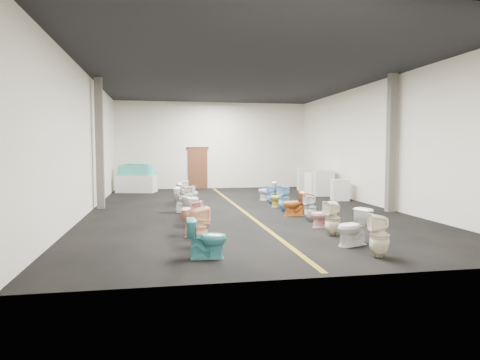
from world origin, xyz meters
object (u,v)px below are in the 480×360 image
(appliance_crate_d, at_px, (306,179))
(appliance_crate_c, at_px, (316,183))
(toilet_left_5, at_px, (187,205))
(toilet_right_2, at_px, (333,218))
(toilet_right_6, at_px, (284,198))
(toilet_right_1, at_px, (353,227))
(toilet_right_4, at_px, (310,208))
(toilet_left_9, at_px, (183,191))
(toilet_right_0, at_px, (380,236))
(toilet_left_2, at_px, (197,222))
(toilet_right_5, at_px, (295,204))
(toilet_right_8, at_px, (271,194))
(toilet_right_3, at_px, (323,215))
(toilet_left_1, at_px, (199,227))
(toilet_left_6, at_px, (186,200))
(appliance_crate_b, at_px, (324,183))
(appliance_crate_a, at_px, (340,190))
(display_table, at_px, (137,184))
(toilet_left_0, at_px, (207,238))
(toilet_left_7, at_px, (189,197))
(toilet_left_8, at_px, (187,193))
(toilet_right_9, at_px, (267,191))
(toilet_left_3, at_px, (196,215))
(toilet_left_4, at_px, (196,209))
(bathtub, at_px, (136,170))
(toilet_right_7, at_px, (280,198))

(appliance_crate_d, bearing_deg, appliance_crate_c, -90.00)
(toilet_left_5, bearing_deg, toilet_right_2, -125.52)
(toilet_right_2, xyz_separation_m, toilet_right_6, (0.00, 4.10, 0.02))
(toilet_right_1, relative_size, toilet_right_6, 0.92)
(appliance_crate_d, relative_size, toilet_right_4, 1.46)
(appliance_crate_d, bearing_deg, toilet_right_4, -108.32)
(toilet_left_9, xyz_separation_m, toilet_right_0, (3.26, -9.60, 0.01))
(toilet_left_2, xyz_separation_m, toilet_right_2, (3.20, -0.44, 0.07))
(toilet_right_5, xyz_separation_m, toilet_right_8, (0.03, 3.06, -0.03))
(toilet_right_0, bearing_deg, toilet_right_3, -170.76)
(toilet_left_1, bearing_deg, toilet_right_8, -45.80)
(toilet_left_6, distance_m, toilet_right_5, 3.52)
(appliance_crate_b, bearing_deg, appliance_crate_c, 90.00)
(toilet_right_1, distance_m, toilet_right_2, 1.08)
(toilet_right_1, bearing_deg, appliance_crate_c, 143.94)
(toilet_left_5, relative_size, toilet_right_8, 1.04)
(appliance_crate_a, height_order, toilet_right_1, appliance_crate_a)
(display_table, bearing_deg, toilet_left_0, -81.16)
(appliance_crate_b, height_order, toilet_right_3, appliance_crate_b)
(toilet_left_7, relative_size, toilet_right_0, 0.95)
(toilet_left_7, bearing_deg, toilet_left_1, -159.86)
(display_table, xyz_separation_m, appliance_crate_c, (8.24, -2.08, 0.07))
(toilet_right_4, bearing_deg, toilet_left_8, -144.30)
(toilet_right_8, xyz_separation_m, toilet_right_9, (0.12, 1.01, 0.03))
(toilet_right_0, bearing_deg, appliance_crate_a, 172.03)
(toilet_left_7, bearing_deg, toilet_left_6, -166.43)
(toilet_left_5, bearing_deg, appliance_crate_b, -40.76)
(toilet_left_3, distance_m, toilet_left_9, 6.05)
(toilet_left_4, distance_m, toilet_left_8, 4.00)
(bathtub, xyz_separation_m, toilet_left_9, (2.01, -3.87, -0.66))
(toilet_left_5, xyz_separation_m, toilet_right_1, (3.26, -4.59, 0.03))
(toilet_left_1, xyz_separation_m, toilet_left_2, (0.05, 1.09, -0.09))
(display_table, height_order, toilet_right_0, toilet_right_0)
(toilet_left_5, xyz_separation_m, toilet_right_8, (3.32, 2.64, -0.02))
(toilet_right_7, bearing_deg, toilet_left_0, -7.08)
(appliance_crate_c, distance_m, toilet_right_9, 3.59)
(appliance_crate_c, height_order, toilet_right_1, appliance_crate_c)
(toilet_left_4, xyz_separation_m, toilet_left_7, (-0.03, 2.96, 0.03))
(toilet_left_8, distance_m, toilet_right_8, 3.15)
(toilet_left_9, relative_size, toilet_right_6, 0.96)
(toilet_left_9, xyz_separation_m, toilet_right_4, (3.37, -5.42, -0.03))
(toilet_left_4, height_order, toilet_right_1, toilet_right_1)
(toilet_left_5, xyz_separation_m, toilet_left_9, (0.06, 4.00, 0.05))
(display_table, relative_size, toilet_right_2, 2.20)
(toilet_left_2, bearing_deg, display_table, 28.63)
(appliance_crate_a, bearing_deg, toilet_right_7, -152.33)
(toilet_left_2, xyz_separation_m, toilet_right_8, (3.28, 5.70, 0.00))
(toilet_right_5, height_order, toilet_right_6, toilet_right_6)
(toilet_left_6, distance_m, toilet_right_0, 7.31)
(toilet_right_1, relative_size, toilet_right_9, 1.04)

